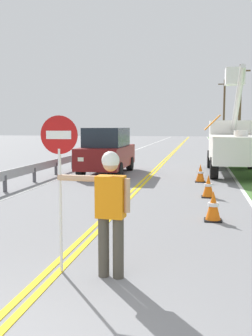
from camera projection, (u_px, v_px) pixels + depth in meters
The scene contains 14 objects.
centerline_yellow_left at pixel (162, 162), 22.80m from camera, with size 0.11×110.00×0.01m, color yellow.
centerline_yellow_right at pixel (165, 162), 22.76m from camera, with size 0.11×110.00×0.01m, color yellow.
edge_line_right at pixel (225, 163), 22.10m from camera, with size 0.12×110.00×0.01m, color silver.
edge_line_left at pixel (105, 161), 23.46m from camera, with size 0.12×110.00×0.01m, color silver.
flagger_worker at pixel (110, 206), 5.37m from camera, with size 1.09×0.27×1.83m.
stop_sign_paddle at pixel (59, 158), 5.50m from camera, with size 0.56×0.04×2.33m.
utility_bucket_truck at pixel (235, 143), 17.79m from camera, with size 2.67×6.82×4.97m.
oncoming_suv_nearest at pixel (107, 151), 17.29m from camera, with size 1.97×4.63×2.10m.
utility_pole_mid at pixel (240, 105), 37.21m from camera, with size 1.80×0.28×8.15m.
utility_pole_far at pixel (224, 110), 53.00m from camera, with size 1.80×0.28×8.60m.
traffic_cone_lead at pixel (213, 206), 8.70m from camera, with size 0.40×0.40×0.70m.
traffic_cone_mid at pixel (208, 186), 11.59m from camera, with size 0.40×0.40×0.70m.
traffic_cone_tail at pixel (200, 173), 14.77m from camera, with size 0.40×0.40×0.70m.
guardrail_left_shoulder at pixel (65, 161), 18.10m from camera, with size 0.10×32.00×0.71m.
Camera 1 is at (2.12, -2.69, 2.18)m, focal length 40.46 mm.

